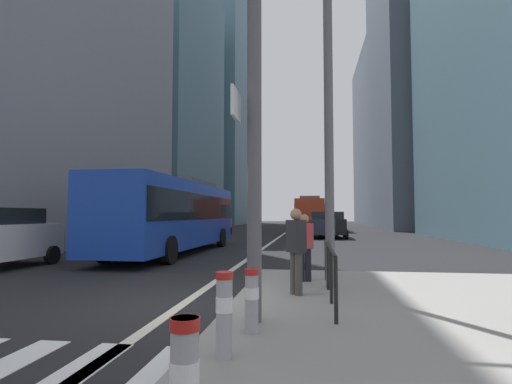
% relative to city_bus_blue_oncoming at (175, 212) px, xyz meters
% --- Properties ---
extents(ground_plane, '(160.00, 160.00, 0.00)m').
position_rel_city_bus_blue_oncoming_xyz_m(ground_plane, '(3.59, 10.32, -1.84)').
color(ground_plane, black).
extents(lane_centre_line, '(0.20, 80.00, 0.01)m').
position_rel_city_bus_blue_oncoming_xyz_m(lane_centre_line, '(3.59, 20.32, -1.83)').
color(lane_centre_line, beige).
rests_on(lane_centre_line, ground).
extents(office_tower_left_mid, '(11.34, 20.58, 32.19)m').
position_rel_city_bus_blue_oncoming_xyz_m(office_tower_left_mid, '(-12.41, 29.87, 14.26)').
color(office_tower_left_mid, slate).
rests_on(office_tower_left_mid, ground).
extents(office_tower_left_far, '(12.87, 22.97, 45.01)m').
position_rel_city_bus_blue_oncoming_xyz_m(office_tower_left_far, '(-12.41, 56.20, 20.67)').
color(office_tower_left_far, slate).
rests_on(office_tower_left_far, ground).
extents(office_tower_right_mid, '(12.75, 16.66, 36.04)m').
position_rel_city_bus_blue_oncoming_xyz_m(office_tower_right_mid, '(20.59, 32.58, 16.18)').
color(office_tower_right_mid, slate).
rests_on(office_tower_right_mid, ground).
extents(office_tower_right_far, '(10.87, 24.77, 31.18)m').
position_rel_city_bus_blue_oncoming_xyz_m(office_tower_right_far, '(20.59, 57.48, 13.75)').
color(office_tower_right_far, slate).
rests_on(office_tower_right_far, ground).
extents(city_bus_blue_oncoming, '(2.82, 11.88, 3.40)m').
position_rel_city_bus_blue_oncoming_xyz_m(city_bus_blue_oncoming, '(0.00, 0.00, 0.00)').
color(city_bus_blue_oncoming, '#14389E').
rests_on(city_bus_blue_oncoming, ground).
extents(city_bus_red_receding, '(2.79, 11.76, 3.40)m').
position_rel_city_bus_blue_oncoming_xyz_m(city_bus_red_receding, '(5.97, 21.92, -0.00)').
color(city_bus_red_receding, red).
rests_on(city_bus_red_receding, ground).
extents(city_bus_red_distant, '(2.76, 10.67, 3.40)m').
position_rel_city_bus_blue_oncoming_xyz_m(city_bus_red_distant, '(6.13, 39.50, -0.00)').
color(city_bus_red_distant, red).
rests_on(city_bus_red_distant, ground).
extents(car_oncoming_mid, '(2.15, 4.29, 1.94)m').
position_rel_city_bus_blue_oncoming_xyz_m(car_oncoming_mid, '(-2.39, 8.69, -0.85)').
color(car_oncoming_mid, gold).
rests_on(car_oncoming_mid, ground).
extents(car_receding_near, '(2.08, 4.54, 1.94)m').
position_rel_city_bus_blue_oncoming_xyz_m(car_receding_near, '(6.82, 12.92, -0.85)').
color(car_receding_near, '#232838').
rests_on(car_receding_near, ground).
extents(car_receding_far, '(2.14, 4.23, 1.94)m').
position_rel_city_bus_blue_oncoming_xyz_m(car_receding_far, '(7.63, 12.86, -0.85)').
color(car_receding_far, black).
rests_on(car_receding_far, ground).
extents(car_oncoming_far, '(2.10, 4.30, 1.94)m').
position_rel_city_bus_blue_oncoming_xyz_m(car_oncoming_far, '(-1.82, 15.10, -0.85)').
color(car_oncoming_far, silver).
rests_on(car_oncoming_far, ground).
extents(traffic_signal_gantry, '(6.23, 0.65, 6.00)m').
position_rel_city_bus_blue_oncoming_xyz_m(traffic_signal_gantry, '(3.12, -11.29, 2.28)').
color(traffic_signal_gantry, '#515156').
rests_on(traffic_signal_gantry, median_island).
extents(street_lamp_post, '(5.50, 0.32, 8.00)m').
position_rel_city_bus_blue_oncoming_xyz_m(street_lamp_post, '(6.44, -8.30, 3.45)').
color(street_lamp_post, '#56565B').
rests_on(street_lamp_post, median_island).
extents(bollard_front, '(0.20, 0.20, 0.92)m').
position_rel_city_bus_blue_oncoming_xyz_m(bollard_front, '(5.24, -14.68, -1.18)').
color(bollard_front, '#99999E').
rests_on(bollard_front, median_island).
extents(bollard_left, '(0.20, 0.20, 0.94)m').
position_rel_city_bus_blue_oncoming_xyz_m(bollard_left, '(5.08, -12.79, -1.17)').
color(bollard_left, '#99999E').
rests_on(bollard_left, median_island).
extents(bollard_right, '(0.20, 0.20, 0.85)m').
position_rel_city_bus_blue_oncoming_xyz_m(bollard_right, '(5.24, -11.84, -1.22)').
color(bollard_right, '#99999E').
rests_on(bollard_right, median_island).
extents(pedestrian_railing, '(0.06, 4.00, 0.98)m').
position_rel_city_bus_blue_oncoming_xyz_m(pedestrian_railing, '(6.39, -9.26, -0.97)').
color(pedestrian_railing, black).
rests_on(pedestrian_railing, median_island).
extents(pedestrian_waiting, '(0.42, 0.45, 1.69)m').
position_rel_city_bus_blue_oncoming_xyz_m(pedestrian_waiting, '(5.74, -9.22, -0.75)').
color(pedestrian_waiting, '#423D38').
rests_on(pedestrian_waiting, median_island).
extents(pedestrian_walking, '(0.42, 0.31, 1.58)m').
position_rel_city_bus_blue_oncoming_xyz_m(pedestrian_walking, '(5.88, -7.61, -0.82)').
color(pedestrian_walking, black).
rests_on(pedestrian_walking, median_island).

